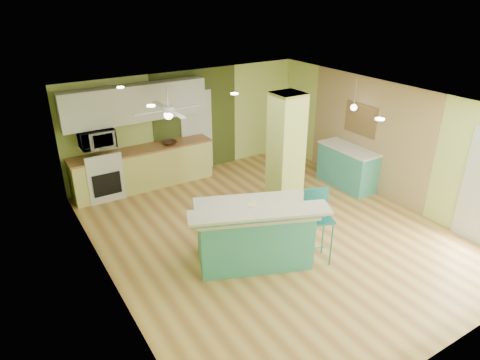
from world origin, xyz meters
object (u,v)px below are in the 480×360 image
Objects in this scene: fruit_bowl at (169,143)px; canister at (252,209)px; side_counter at (347,167)px; peninsula at (254,233)px; bar_stool at (317,214)px.

canister is (-0.26, -3.83, 0.12)m from fruit_bowl.
side_counter is 4.45× the size of fruit_bowl.
peninsula is 1.61× the size of side_counter.
bar_stool is 4.25m from fruit_bowl.
bar_stool reaches higher than side_counter.
peninsula is 7.18× the size of fruit_bowl.
canister reaches higher than side_counter.
side_counter is (3.48, 1.36, -0.07)m from peninsula.
canister is at bearing -93.89° from fruit_bowl.
fruit_bowl is at bearing 145.31° from side_counter.
peninsula is 3.74m from side_counter.
canister is at bearing -177.54° from bar_stool.
bar_stool is at bearing -78.95° from fruit_bowl.
peninsula reaches higher than side_counter.
fruit_bowl is (0.11, 3.69, 0.44)m from peninsula.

